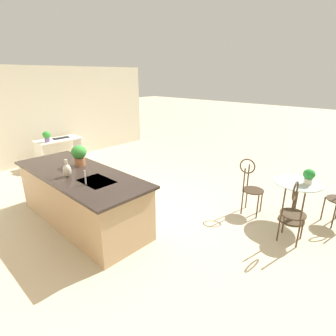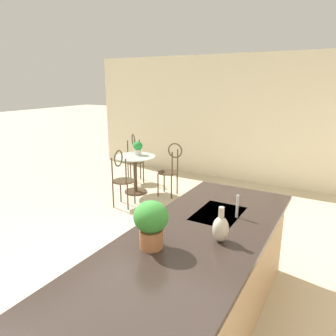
{
  "view_description": "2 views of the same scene",
  "coord_description": "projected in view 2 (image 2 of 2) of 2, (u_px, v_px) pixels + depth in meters",
  "views": [
    {
      "loc": [
        -3.62,
        2.84,
        2.47
      ],
      "look_at": [
        -0.88,
        -0.09,
        1.04
      ],
      "focal_mm": 28.25,
      "sensor_mm": 36.0,
      "label": 1
    },
    {
      "loc": [
        2.39,
        1.82,
        2.14
      ],
      "look_at": [
        -1.58,
        -0.48,
        0.87
      ],
      "focal_mm": 33.54,
      "sensor_mm": 36.0,
      "label": 2
    }
  ],
  "objects": [
    {
      "name": "kitchen_island",
      "position": [
        192.0,
        286.0,
        2.66
      ],
      "size": [
        2.8,
        1.06,
        0.92
      ],
      "color": "tan",
      "rests_on": "ground"
    },
    {
      "name": "chair_by_island",
      "position": [
        122.0,
        176.0,
        5.39
      ],
      "size": [
        0.51,
        0.45,
        1.04
      ],
      "color": "#3D2D1E",
      "rests_on": "ground"
    },
    {
      "name": "wall_left_window",
      "position": [
        251.0,
        120.0,
        6.64
      ],
      "size": [
        0.12,
        7.8,
        2.7
      ],
      "primitive_type": "cube",
      "color": "beige",
      "rests_on": "ground"
    },
    {
      "name": "sink_faucet",
      "position": [
        237.0,
        206.0,
        2.88
      ],
      "size": [
        0.02,
        0.02,
        0.22
      ],
      "primitive_type": "cylinder",
      "color": "#B2B5BA",
      "rests_on": "kitchen_island"
    },
    {
      "name": "potted_plant_counter_near",
      "position": [
        151.0,
        222.0,
        2.33
      ],
      "size": [
        0.26,
        0.26,
        0.37
      ],
      "color": "#9E603D",
      "rests_on": "kitchen_island"
    },
    {
      "name": "chair_near_window",
      "position": [
        135.0,
        156.0,
        6.83
      ],
      "size": [
        0.54,
        0.54,
        1.04
      ],
      "color": "#3D2D1E",
      "rests_on": "ground"
    },
    {
      "name": "chair_toward_desk",
      "position": [
        170.0,
        167.0,
        5.93
      ],
      "size": [
        0.42,
        0.5,
        1.04
      ],
      "color": "#3D2D1E",
      "rests_on": "ground"
    },
    {
      "name": "ground_plane",
      "position": [
        133.0,
        283.0,
        3.44
      ],
      "size": [
        40.0,
        40.0,
        0.0
      ],
      "primitive_type": "plane",
      "color": "beige"
    },
    {
      "name": "vase_on_counter",
      "position": [
        221.0,
        228.0,
        2.45
      ],
      "size": [
        0.13,
        0.13,
        0.29
      ],
      "color": "#BCB29E",
      "rests_on": "kitchen_island"
    },
    {
      "name": "potted_plant_on_table",
      "position": [
        138.0,
        147.0,
        6.15
      ],
      "size": [
        0.19,
        0.19,
        0.26
      ],
      "color": "beige",
      "rests_on": "bistro_table"
    },
    {
      "name": "bistro_table",
      "position": [
        135.0,
        171.0,
        6.14
      ],
      "size": [
        0.8,
        0.8,
        0.74
      ],
      "color": "#3D2D1E",
      "rests_on": "ground"
    }
  ]
}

